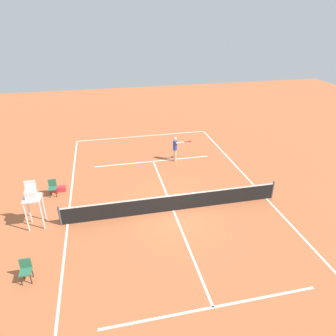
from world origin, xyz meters
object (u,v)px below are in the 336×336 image
(player_serving, at_px, (176,147))
(courtside_chair_near, at_px, (26,269))
(umpire_chair, at_px, (32,198))
(tennis_ball, at_px, (205,175))
(equipment_bag, at_px, (59,189))
(courtside_chair_mid, at_px, (52,187))

(player_serving, xyz_separation_m, courtside_chair_near, (8.25, 9.26, -0.53))
(umpire_chair, bearing_deg, player_serving, -145.87)
(tennis_ball, xyz_separation_m, umpire_chair, (9.68, 3.13, 1.57))
(umpire_chair, height_order, equipment_bag, umpire_chair)
(courtside_chair_mid, distance_m, equipment_bag, 0.59)
(courtside_chair_near, bearing_deg, courtside_chair_mid, -92.93)
(tennis_ball, relative_size, umpire_chair, 0.03)
(player_serving, height_order, equipment_bag, player_serving)
(player_serving, xyz_separation_m, umpire_chair, (8.39, 5.69, 0.54))
(tennis_ball, height_order, courtside_chair_near, courtside_chair_near)
(tennis_ball, distance_m, umpire_chair, 10.29)
(player_serving, distance_m, equipment_bag, 8.14)
(umpire_chair, relative_size, equipment_bag, 3.17)
(player_serving, relative_size, umpire_chair, 0.74)
(tennis_ball, xyz_separation_m, equipment_bag, (8.96, 0.00, 0.12))
(umpire_chair, height_order, courtside_chair_mid, umpire_chair)
(player_serving, relative_size, courtside_chair_mid, 1.87)
(courtside_chair_near, relative_size, courtside_chair_mid, 1.00)
(tennis_ball, distance_m, courtside_chair_mid, 9.24)
(player_serving, xyz_separation_m, tennis_ball, (-1.29, 2.55, -1.03))
(courtside_chair_near, xyz_separation_m, equipment_bag, (-0.58, -6.70, -0.38))
(courtside_chair_near, bearing_deg, equipment_bag, -94.95)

